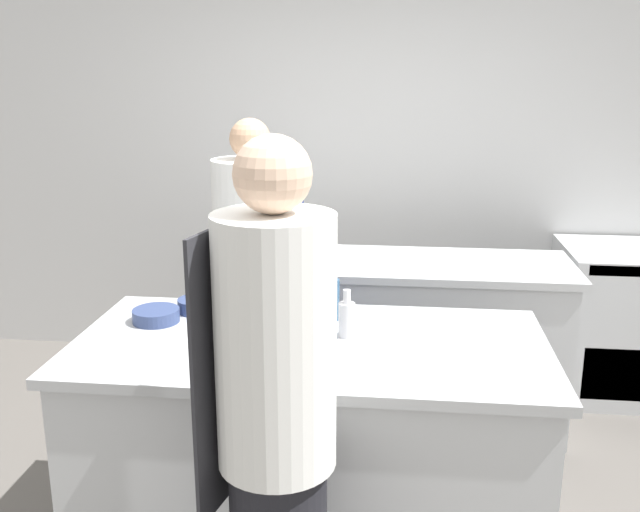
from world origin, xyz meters
name	(u,v)px	position (x,y,z in m)	size (l,w,h in m)	color
wall_back	(350,155)	(0.00, 2.13, 1.40)	(8.00, 0.06, 2.80)	silver
prep_counter	(310,448)	(0.00, 0.00, 0.47)	(1.85, 0.92, 0.94)	silver
pass_counter	(386,340)	(0.28, 1.22, 0.47)	(2.01, 0.67, 0.94)	silver
oven_range	(625,321)	(1.73, 1.72, 0.46)	(0.79, 0.71, 0.91)	silver
chef_at_prep_near	(276,437)	(-0.01, -0.70, 0.91)	(0.40, 0.38, 1.80)	black
chef_at_stove	(254,293)	(-0.38, 0.79, 0.86)	(0.43, 0.42, 1.73)	black
bottle_olive_oil	(347,318)	(0.14, 0.06, 1.01)	(0.07, 0.07, 0.19)	silver
bottle_vinegar	(331,298)	(0.06, 0.25, 1.03)	(0.07, 0.07, 0.25)	#2D5175
bottle_wine	(267,294)	(-0.21, 0.24, 1.05)	(0.08, 0.08, 0.28)	#B2A84C
bowl_mixing_large	(197,305)	(-0.53, 0.29, 0.96)	(0.17, 0.17, 0.06)	navy
bowl_prep_small	(156,315)	(-0.67, 0.14, 0.96)	(0.20, 0.20, 0.05)	navy
cup	(290,331)	(-0.07, -0.02, 0.99)	(0.08, 0.08, 0.10)	#33477F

